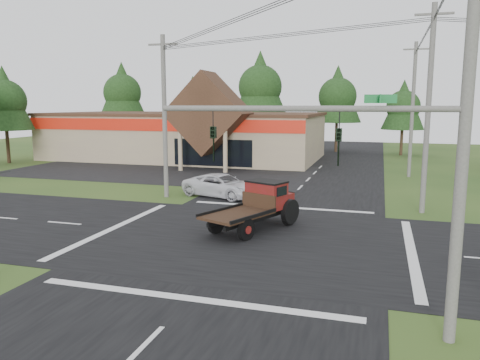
% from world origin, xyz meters
% --- Properties ---
extents(ground, '(120.00, 120.00, 0.00)m').
position_xyz_m(ground, '(0.00, 0.00, 0.00)').
color(ground, '#234217').
rests_on(ground, ground).
extents(road_ns, '(12.00, 120.00, 0.02)m').
position_xyz_m(road_ns, '(0.00, 0.00, 0.01)').
color(road_ns, black).
rests_on(road_ns, ground).
extents(road_ew, '(120.00, 12.00, 0.02)m').
position_xyz_m(road_ew, '(0.00, 0.00, 0.01)').
color(road_ew, black).
rests_on(road_ew, ground).
extents(parking_apron, '(28.00, 14.00, 0.02)m').
position_xyz_m(parking_apron, '(-14.00, 19.00, 0.01)').
color(parking_apron, black).
rests_on(parking_apron, ground).
extents(cvs_building, '(30.40, 18.20, 9.19)m').
position_xyz_m(cvs_building, '(-15.70, 29.57, 2.78)').
color(cvs_building, tan).
rests_on(cvs_building, ground).
extents(traffic_signal_mast, '(8.12, 0.24, 7.00)m').
position_xyz_m(traffic_signal_mast, '(5.82, -7.50, 4.43)').
color(traffic_signal_mast, '#595651').
rests_on(traffic_signal_mast, ground).
extents(utility_pole_nr, '(2.00, 0.30, 11.00)m').
position_xyz_m(utility_pole_nr, '(7.50, -7.50, 5.64)').
color(utility_pole_nr, '#595651').
rests_on(utility_pole_nr, ground).
extents(utility_pole_nw, '(2.00, 0.30, 10.50)m').
position_xyz_m(utility_pole_nw, '(-8.00, 8.00, 5.39)').
color(utility_pole_nw, '#595651').
rests_on(utility_pole_nw, ground).
extents(utility_pole_ne, '(2.00, 0.30, 11.50)m').
position_xyz_m(utility_pole_ne, '(8.00, 8.00, 5.89)').
color(utility_pole_ne, '#595651').
rests_on(utility_pole_ne, ground).
extents(utility_pole_n, '(2.00, 0.30, 11.20)m').
position_xyz_m(utility_pole_n, '(8.00, 22.00, 5.74)').
color(utility_pole_n, '#595651').
rests_on(utility_pole_n, ground).
extents(tree_row_a, '(6.72, 6.72, 12.12)m').
position_xyz_m(tree_row_a, '(-30.00, 40.00, 8.05)').
color(tree_row_a, '#332316').
rests_on(tree_row_a, ground).
extents(tree_row_b, '(5.60, 5.60, 10.10)m').
position_xyz_m(tree_row_b, '(-20.00, 42.00, 6.70)').
color(tree_row_b, '#332316').
rests_on(tree_row_b, ground).
extents(tree_row_c, '(7.28, 7.28, 13.13)m').
position_xyz_m(tree_row_c, '(-10.00, 41.00, 8.72)').
color(tree_row_c, '#332316').
rests_on(tree_row_c, ground).
extents(tree_row_d, '(6.16, 6.16, 11.11)m').
position_xyz_m(tree_row_d, '(0.00, 42.00, 7.38)').
color(tree_row_d, '#332316').
rests_on(tree_row_d, ground).
extents(tree_row_e, '(5.04, 5.04, 9.09)m').
position_xyz_m(tree_row_e, '(8.00, 40.00, 6.03)').
color(tree_row_e, '#332316').
rests_on(tree_row_e, ground).
extents(tree_side_w, '(5.60, 5.60, 10.10)m').
position_xyz_m(tree_side_w, '(-32.00, 20.00, 6.70)').
color(tree_side_w, '#332316').
rests_on(tree_side_w, ground).
extents(antique_flatbed_truck, '(4.18, 6.02, 2.35)m').
position_xyz_m(antique_flatbed_truck, '(-0.30, 1.63, 1.18)').
color(antique_flatbed_truck, '#57170C').
rests_on(antique_flatbed_truck, ground).
extents(white_pickup, '(5.92, 3.94, 1.51)m').
position_xyz_m(white_pickup, '(-4.47, 9.19, 0.75)').
color(white_pickup, silver).
rests_on(white_pickup, ground).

